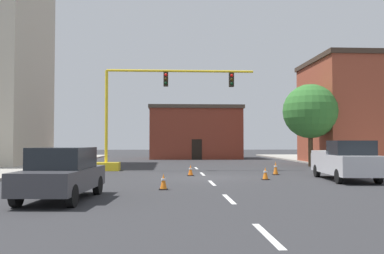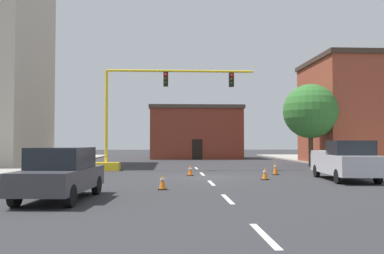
{
  "view_description": "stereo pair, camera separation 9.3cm",
  "coord_description": "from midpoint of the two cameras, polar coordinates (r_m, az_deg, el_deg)",
  "views": [
    {
      "loc": [
        -2.04,
        -22.62,
        1.93
      ],
      "look_at": [
        -0.36,
        7.13,
        2.98
      ],
      "focal_mm": 39.3,
      "sensor_mm": 36.0,
      "label": 1
    },
    {
      "loc": [
        -1.95,
        -22.62,
        1.93
      ],
      "look_at": [
        -0.36,
        7.13,
        2.98
      ],
      "focal_mm": 39.3,
      "sensor_mm": 36.0,
      "label": 2
    }
  ],
  "objects": [
    {
      "name": "traffic_cone_roadside_b",
      "position": [
        25.15,
        11.35,
        -5.51
      ],
      "size": [
        0.36,
        0.36,
        0.77
      ],
      "color": "black",
      "rests_on": "ground_plane"
    },
    {
      "name": "lane_stripe_seg_1",
      "position": [
        14.39,
        5.02,
        -9.7
      ],
      "size": [
        0.16,
        2.4,
        0.01
      ],
      "primitive_type": "cube",
      "color": "silver",
      "rests_on": "ground_plane"
    },
    {
      "name": "lane_stripe_seg_4",
      "position": [
        30.75,
        0.68,
        -5.61
      ],
      "size": [
        0.16,
        2.4,
        0.01
      ],
      "primitive_type": "cube",
      "color": "silver",
      "rests_on": "ground_plane"
    },
    {
      "name": "ground_plane",
      "position": [
        22.79,
        2.0,
        -6.87
      ],
      "size": [
        160.0,
        160.0,
        0.0
      ],
      "primitive_type": "plane",
      "color": "#2D2D30"
    },
    {
      "name": "lane_stripe_seg_3",
      "position": [
        25.27,
        1.5,
        -6.39
      ],
      "size": [
        0.16,
        2.4,
        0.01
      ],
      "primitive_type": "cube",
      "color": "silver",
      "rests_on": "ground_plane"
    },
    {
      "name": "sedan_dark_gray_near_left",
      "position": [
        14.68,
        -17.23,
        -6.0
      ],
      "size": [
        2.21,
        4.63,
        1.74
      ],
      "color": "#3D3D42",
      "rests_on": "ground_plane"
    },
    {
      "name": "building_brick_center",
      "position": [
        48.95,
        0.5,
        -0.75
      ],
      "size": [
        10.51,
        7.41,
        6.0
      ],
      "color": "brown",
      "rests_on": "ground_plane"
    },
    {
      "name": "traffic_cone_roadside_c",
      "position": [
        23.96,
        -0.13,
        -5.9
      ],
      "size": [
        0.36,
        0.36,
        0.62
      ],
      "color": "black",
      "rests_on": "ground_plane"
    },
    {
      "name": "lane_stripe_seg_2",
      "position": [
        19.82,
        2.77,
        -7.59
      ],
      "size": [
        0.16,
        2.4,
        0.01
      ],
      "primitive_type": "cube",
      "color": "silver",
      "rests_on": "ground_plane"
    },
    {
      "name": "traffic_signal_gantry",
      "position": [
        28.57,
        -8.5,
        -1.15
      ],
      "size": [
        10.87,
        1.2,
        6.83
      ],
      "color": "yellow",
      "rests_on": "ground_plane"
    },
    {
      "name": "traffic_cone_roadside_d",
      "position": [
        17.09,
        -3.87,
        -7.43
      ],
      "size": [
        0.36,
        0.36,
        0.65
      ],
      "color": "black",
      "rests_on": "ground_plane"
    },
    {
      "name": "sidewalk_right",
      "position": [
        34.28,
        23.55,
        -4.96
      ],
      "size": [
        6.0,
        56.0,
        0.14
      ],
      "primitive_type": "cube",
      "color": "#9E998E",
      "rests_on": "ground_plane"
    },
    {
      "name": "lane_stripe_seg_0",
      "position": [
        9.06,
        10.07,
        -14.27
      ],
      "size": [
        0.16,
        2.4,
        0.01
      ],
      "primitive_type": "cube",
      "color": "silver",
      "rests_on": "ground_plane"
    },
    {
      "name": "tree_right_mid",
      "position": [
        34.24,
        15.85,
        2.06
      ],
      "size": [
        4.26,
        4.26,
        6.46
      ],
      "color": "#4C3823",
      "rests_on": "ground_plane"
    },
    {
      "name": "pickup_truck_silver",
      "position": [
        22.44,
        20.14,
        -4.33
      ],
      "size": [
        2.43,
        5.54,
        1.99
      ],
      "color": "#BCBCC1",
      "rests_on": "ground_plane"
    },
    {
      "name": "traffic_cone_roadside_a",
      "position": [
        21.78,
        9.98,
        -6.24
      ],
      "size": [
        0.36,
        0.36,
        0.64
      ],
      "color": "black",
      "rests_on": "ground_plane"
    },
    {
      "name": "sidewalk_left",
      "position": [
        32.69,
        -23.38,
        -5.11
      ],
      "size": [
        6.0,
        56.0,
        0.14
      ],
      "primitive_type": "cube",
      "color": "#9E998E",
      "rests_on": "ground_plane"
    }
  ]
}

